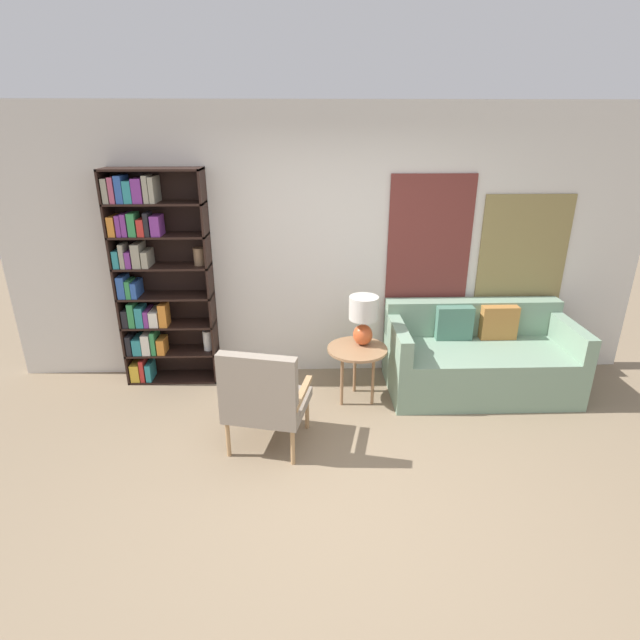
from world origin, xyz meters
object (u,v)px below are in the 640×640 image
at_px(bookshelf, 152,277).
at_px(side_table, 357,353).
at_px(couch, 478,358).
at_px(armchair, 263,396).
at_px(table_lamp, 363,316).

bearing_deg(bookshelf, side_table, -14.53).
bearing_deg(couch, bookshelf, 174.64).
bearing_deg(bookshelf, armchair, -48.15).
relative_size(bookshelf, table_lamp, 4.47).
xyz_separation_m(armchair, table_lamp, (0.88, 0.85, 0.34)).
bearing_deg(table_lamp, bookshelf, 168.00).
height_order(couch, table_lamp, table_lamp).
bearing_deg(couch, armchair, -154.52).
xyz_separation_m(armchair, side_table, (0.82, 0.77, -0.00)).
distance_m(side_table, table_lamp, 0.35).
distance_m(couch, side_table, 1.26).
bearing_deg(table_lamp, couch, 6.32).
relative_size(armchair, couch, 0.51).
height_order(bookshelf, couch, bookshelf).
relative_size(armchair, table_lamp, 1.91).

